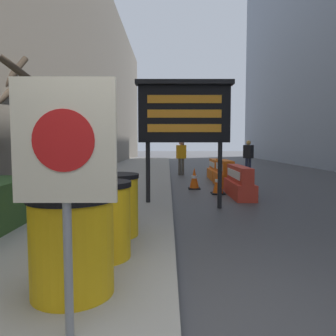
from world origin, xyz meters
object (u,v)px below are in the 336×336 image
Objects in this scene: warning_sign at (66,158)px; jersey_barrier_orange_near at (217,170)px; jersey_barrier_orange_far at (225,174)px; traffic_cone_mid at (251,184)px; message_board at (185,114)px; barrel_drum_foreground at (73,244)px; pedestrian_worker at (249,155)px; jersey_barrier_red_striped at (240,183)px; traffic_light_near_curb at (184,124)px; barrel_drum_middle at (100,219)px; traffic_cone_near at (195,179)px; barrel_drum_back at (114,204)px; pedestrian_passerby at (182,155)px; traffic_cone_far at (219,183)px.

jersey_barrier_orange_near is at bearing 76.76° from warning_sign.
traffic_cone_mid is (0.34, -2.26, -0.06)m from jersey_barrier_orange_far.
message_board reaches higher than traffic_cone_mid.
barrel_drum_foreground is 11.07m from jersey_barrier_orange_near.
warning_sign reaches higher than pedestrian_worker.
traffic_light_near_curb is (-1.15, 9.11, 2.15)m from jersey_barrier_red_striped.
jersey_barrier_orange_far is at bearing -80.36° from traffic_light_near_curb.
barrel_drum_foreground is 4.98m from message_board.
barrel_drum_middle reaches higher than traffic_cone_mid.
traffic_cone_near is (0.49, 3.17, -1.82)m from message_board.
pedestrian_worker is (2.92, 4.78, 0.62)m from traffic_cone_near.
jersey_barrier_red_striped is (2.80, 4.35, -0.22)m from barrel_drum_back.
traffic_cone_far is at bearing -92.92° from pedestrian_passerby.
barrel_drum_back is 9.25m from jersey_barrier_orange_near.
traffic_cone_near is at bearing 135.84° from traffic_cone_mid.
barrel_drum_back is 13.70m from traffic_light_near_curb.
barrel_drum_foreground is at bearing -104.99° from message_board.
traffic_light_near_curb is (-0.01, 7.59, 2.19)m from traffic_cone_near.
jersey_barrier_red_striped is at bearing 65.41° from barrel_drum_foreground.
pedestrian_passerby is (-0.23, -2.98, -1.57)m from traffic_light_near_curb.
jersey_barrier_red_striped is at bearing -165.23° from traffic_cone_mid.
traffic_light_near_curb reaches higher than barrel_drum_foreground.
barrel_drum_middle reaches higher than jersey_barrier_orange_near.
pedestrian_worker reaches higher than traffic_cone_mid.
barrel_drum_back is 0.56× the size of pedestrian_worker.
traffic_cone_far is at bearing 139.29° from jersey_barrier_red_striped.
pedestrian_worker is (2.31, 5.85, 0.62)m from traffic_cone_far.
jersey_barrier_red_striped is at bearing -88.85° from pedestrian_passerby.
jersey_barrier_red_striped is at bearing 57.26° from barrel_drum_back.
warning_sign is (0.12, -2.57, 0.80)m from barrel_drum_back.
barrel_drum_foreground is at bearing -108.37° from jersey_barrier_orange_far.
barrel_drum_foreground reaches higher than traffic_cone_near.
barrel_drum_foreground is 9.04m from jersey_barrier_orange_far.
traffic_light_near_curb reaches higher than traffic_cone_near.
traffic_cone_near is at bearing 77.50° from barrel_drum_foreground.
traffic_light_near_curb is at bearing 74.15° from pedestrian_passerby.
warning_sign is at bearing -76.05° from barrel_drum_foreground.
barrel_drum_foreground is 7.94m from traffic_cone_near.
barrel_drum_middle is 11.51m from pedestrian_passerby.
jersey_barrier_orange_near is 4.39m from traffic_cone_mid.
jersey_barrier_red_striped is 1.27× the size of pedestrian_worker.
pedestrian_worker is (4.64, 12.52, 0.37)m from barrel_drum_foreground.
barrel_drum_foreground is 0.54× the size of jersey_barrier_orange_far.
jersey_barrier_red_striped is at bearing -40.71° from traffic_cone_far.
pedestrian_passerby is (-0.24, 4.61, 0.62)m from traffic_cone_near.
traffic_cone_near is at bearing -111.05° from jersey_barrier_orange_near.
jersey_barrier_orange_near is at bearing -82.57° from pedestrian_worker.
jersey_barrier_red_striped is 2.99× the size of traffic_cone_near.
pedestrian_worker reaches higher than traffic_cone_far.
barrel_drum_middle is 6.23m from traffic_cone_mid.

